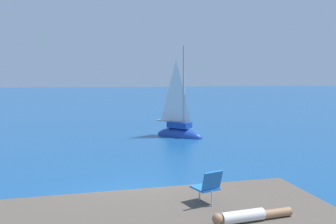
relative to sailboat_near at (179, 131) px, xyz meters
name	(u,v)px	position (x,y,z in m)	size (l,w,h in m)	color
ground_plane	(132,200)	(-3.26, -10.71, -0.32)	(160.00, 160.00, 0.00)	navy
boulder_seaward	(202,220)	(-1.48, -12.50, -0.32)	(1.08, 0.86, 0.59)	#505040
boulder_inland	(143,223)	(-3.05, -12.48, -0.32)	(0.81, 0.65, 0.45)	#4A4E46
sailboat_near	(179,131)	(0.00, 0.00, 0.00)	(3.02, 2.85, 5.91)	#193D99
person_sunbather	(249,216)	(-1.12, -14.99, 0.76)	(1.75, 0.50, 0.25)	white
beach_chair	(208,185)	(-1.69, -13.96, 1.09)	(0.67, 0.74, 0.80)	blue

